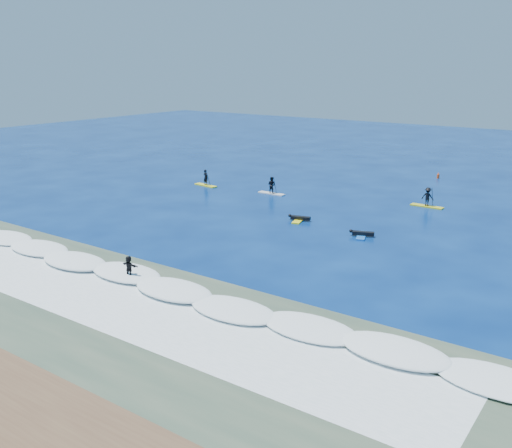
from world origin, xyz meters
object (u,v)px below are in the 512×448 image
Objects in this scene: sup_paddler_right at (428,198)px; sup_paddler_left at (206,180)px; marker_buoy at (438,176)px; prone_paddler_far at (362,234)px; sup_paddler_center at (272,187)px; prone_paddler_near at (299,219)px; wave_surfer at (129,268)px.

sup_paddler_left is at bearing -166.54° from sup_paddler_right.
sup_paddler_right is (20.70, 4.21, 0.16)m from sup_paddler_left.
prone_paddler_far is at bearing -84.25° from marker_buoy.
sup_paddler_left is at bearing -174.76° from sup_paddler_center.
prone_paddler_near reaches higher than prone_paddler_far.
prone_paddler_near is 3.48× the size of marker_buoy.
wave_surfer reaches higher than marker_buoy.
sup_paddler_center is 13.85m from sup_paddler_right.
sup_paddler_center is 4.05× the size of marker_buoy.
sup_paddler_center is at bearing -122.12° from marker_buoy.
sup_paddler_left reaches higher than sup_paddler_center.
sup_paddler_left is at bearing 118.57° from wave_surfer.
sup_paddler_left reaches higher than prone_paddler_near.
sup_paddler_center is (7.30, 0.71, 0.11)m from sup_paddler_left.
prone_paddler_near is at bearing 60.43° from prone_paddler_far.
marker_buoy is (17.48, 16.91, -0.30)m from sup_paddler_left.
wave_surfer is at bearing -104.55° from sup_paddler_right.
prone_paddler_far is at bearing -10.39° from sup_paddler_left.
sup_paddler_left reaches higher than prone_paddler_far.
marker_buoy is at bearing -13.79° from prone_paddler_far.
prone_paddler_near is at bearing -43.39° from sup_paddler_center.
wave_surfer is (-7.75, -26.14, 0.00)m from sup_paddler_right.
sup_paddler_left is 25.46m from wave_surfer.
sup_paddler_right is 1.52× the size of wave_surfer.
sup_paddler_right reaches higher than sup_paddler_center.
marker_buoy is (-2.38, 23.63, 0.13)m from prone_paddler_far.
wave_surfer is at bearing 136.03° from prone_paddler_far.
sup_paddler_center is 1.16× the size of prone_paddler_near.
sup_paddler_left is at bearing 51.77° from prone_paddler_far.
sup_paddler_left is 1.51× the size of wave_surfer.
prone_paddler_near is at bearing 83.70° from wave_surfer.
prone_paddler_far is (19.85, -6.72, -0.43)m from sup_paddler_left.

